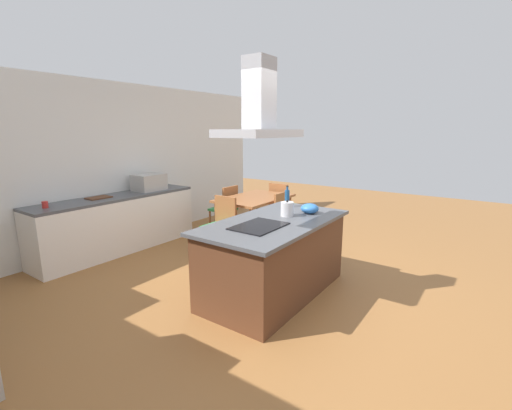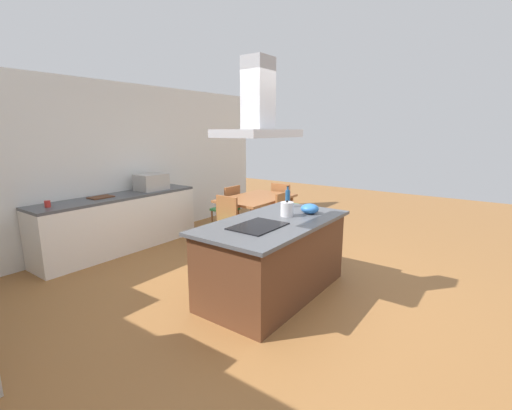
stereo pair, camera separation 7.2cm
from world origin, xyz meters
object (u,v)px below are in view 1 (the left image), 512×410
at_px(countertop_microwave, 149,182).
at_px(dining_table, 255,202).
at_px(chair_at_right_end, 281,202).
at_px(mixing_bowl, 310,208).
at_px(range_hood, 259,112).
at_px(chair_at_left_end, 221,221).
at_px(coffee_mug_red, 45,205).
at_px(chair_facing_back_wall, 226,206).
at_px(olive_oil_bottle, 287,198).
at_px(tea_kettle, 287,209).
at_px(chair_facing_island, 287,215).
at_px(cutting_board, 99,198).
at_px(cooktop, 259,226).

distance_m(countertop_microwave, dining_table, 1.87).
xyz_separation_m(countertop_microwave, chair_at_right_end, (2.09, -1.41, -0.53)).
distance_m(mixing_bowl, range_hood, 1.45).
height_order(dining_table, chair_at_left_end, chair_at_left_end).
relative_size(mixing_bowl, chair_at_right_end, 0.25).
height_order(coffee_mug_red, chair_facing_back_wall, coffee_mug_red).
xyz_separation_m(olive_oil_bottle, mixing_bowl, (-0.17, -0.42, -0.06)).
relative_size(tea_kettle, chair_at_left_end, 0.23).
xyz_separation_m(mixing_bowl, chair_facing_island, (1.12, 0.98, -0.45)).
bearing_deg(dining_table, olive_oil_bottle, -128.01).
bearing_deg(chair_at_left_end, coffee_mug_red, 144.68).
relative_size(cutting_board, chair_at_right_end, 0.38).
distance_m(cooktop, coffee_mug_red, 3.01).
distance_m(coffee_mug_red, chair_facing_island, 3.58).
height_order(cooktop, countertop_microwave, countertop_microwave).
relative_size(dining_table, chair_facing_island, 1.57).
bearing_deg(olive_oil_bottle, dining_table, 51.99).
xyz_separation_m(coffee_mug_red, range_hood, (0.89, -2.87, 1.16)).
height_order(chair_at_right_end, range_hood, range_hood).
bearing_deg(mixing_bowl, chair_facing_island, 41.07).
relative_size(cutting_board, range_hood, 0.38).
relative_size(olive_oil_bottle, mixing_bowl, 1.28).
relative_size(cutting_board, chair_facing_back_wall, 0.38).
bearing_deg(chair_at_left_end, chair_facing_back_wall, 36.01).
height_order(olive_oil_bottle, mixing_bowl, olive_oil_bottle).
xyz_separation_m(chair_facing_back_wall, chair_facing_island, (0.00, -1.33, 0.00)).
height_order(tea_kettle, dining_table, tea_kettle).
bearing_deg(chair_at_right_end, chair_facing_island, -143.99).
bearing_deg(coffee_mug_red, range_hood, -72.73).
bearing_deg(dining_table, tea_kettle, -133.48).
xyz_separation_m(olive_oil_bottle, chair_at_left_end, (0.04, 1.22, -0.51)).
relative_size(cooktop, chair_at_left_end, 0.67).
height_order(tea_kettle, chair_facing_back_wall, tea_kettle).
bearing_deg(coffee_mug_red, dining_table, -25.83).
distance_m(cooktop, olive_oil_bottle, 1.08).
bearing_deg(mixing_bowl, olive_oil_bottle, 68.25).
distance_m(countertop_microwave, chair_at_left_end, 1.52).
bearing_deg(tea_kettle, chair_facing_island, 30.18).
height_order(tea_kettle, cutting_board, tea_kettle).
xyz_separation_m(tea_kettle, chair_facing_island, (1.41, 0.82, -0.48)).
xyz_separation_m(countertop_microwave, dining_table, (1.18, -1.41, -0.37)).
height_order(chair_facing_back_wall, chair_at_left_end, same).
bearing_deg(chair_at_right_end, cutting_board, 154.18).
bearing_deg(chair_at_left_end, chair_at_right_end, 0.00).
bearing_deg(cutting_board, olive_oil_bottle, -66.90).
distance_m(cooktop, chair_facing_back_wall, 2.95).
bearing_deg(countertop_microwave, range_hood, -105.89).
relative_size(chair_facing_back_wall, range_hood, 0.99).
xyz_separation_m(dining_table, chair_at_right_end, (0.92, -0.00, -0.16)).
bearing_deg(mixing_bowl, countertop_microwave, 91.03).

